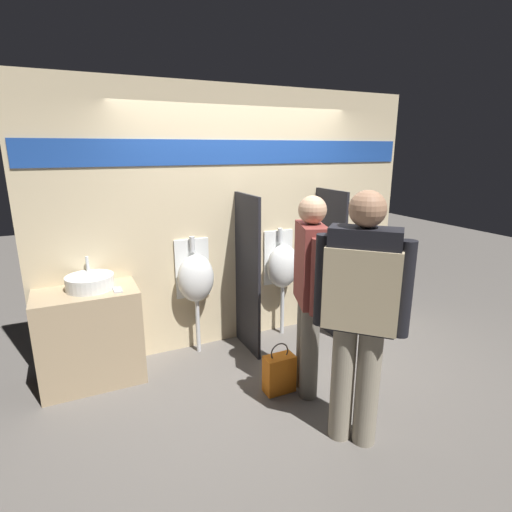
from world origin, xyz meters
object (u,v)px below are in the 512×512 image
sink_basin (90,282)px  urinal_near_counter (196,278)px  cell_phone (118,290)px  urinal_far (282,266)px  person_with_lanyard (309,289)px  toilet (362,302)px  shopping_bag (279,373)px  person_in_vest (361,304)px

sink_basin → urinal_near_counter: (0.99, 0.08, -0.13)m
cell_phone → urinal_far: 1.80m
urinal_near_counter → person_with_lanyard: size_ratio=0.71×
person_with_lanyard → toilet: bearing=-35.8°
cell_phone → person_with_lanyard: 1.67m
sink_basin → person_with_lanyard: 1.93m
sink_basin → cell_phone: (0.21, -0.15, -0.06)m
urinal_near_counter → shopping_bag: (0.43, -1.01, -0.64)m
person_with_lanyard → shopping_bag: 0.82m
sink_basin → toilet: (3.00, -0.11, -0.67)m
cell_phone → person_with_lanyard: bearing=-31.3°
sink_basin → urinal_near_counter: size_ratio=0.33×
urinal_far → person_in_vest: 1.82m
cell_phone → shopping_bag: (1.20, -0.78, -0.71)m
sink_basin → cell_phone: bearing=-36.0°
sink_basin → urinal_far: bearing=2.4°
toilet → person_with_lanyard: 1.78m
urinal_near_counter → urinal_far: (1.01, 0.00, 0.00)m
urinal_near_counter → urinal_far: same height
urinal_near_counter → shopping_bag: urinal_near_counter is taller
person_with_lanyard → urinal_near_counter: bearing=50.9°
toilet → shopping_bag: bearing=-152.7°
cell_phone → urinal_near_counter: (0.78, 0.24, -0.07)m
sink_basin → urinal_far: urinal_far is taller
cell_phone → urinal_far: bearing=7.6°
cell_phone → toilet: bearing=0.9°
urinal_far → toilet: size_ratio=1.54×
cell_phone → urinal_near_counter: bearing=17.0°
toilet → person_in_vest: size_ratio=0.44×
person_in_vest → person_with_lanyard: bearing=-46.1°
urinal_far → person_in_vest: size_ratio=0.67×
shopping_bag → toilet: bearing=27.3°
person_in_vest → shopping_bag: bearing=-29.3°
cell_phone → person_in_vest: person_in_vest is taller
shopping_bag → person_in_vest: bearing=-74.9°
toilet → person_in_vest: (-1.38, -1.57, 0.79)m
sink_basin → toilet: sink_basin is taller
cell_phone → person_with_lanyard: (1.43, -0.87, 0.07)m
urinal_near_counter → sink_basin: bearing=-175.1°
toilet → shopping_bag: (-1.59, -0.82, -0.10)m
urinal_near_counter → shopping_bag: 1.27m
sink_basin → shopping_bag: 1.86m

